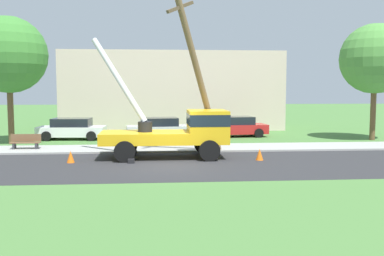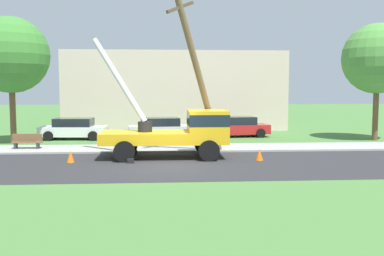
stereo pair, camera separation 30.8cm
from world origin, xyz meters
name	(u,v)px [view 1 (the left image)]	position (x,y,z in m)	size (l,w,h in m)	color
ground_plane	(164,136)	(0.00, 12.00, 0.00)	(120.00, 120.00, 0.00)	#477538
road_asphalt	(169,165)	(0.00, 0.00, 0.00)	(80.00, 7.38, 0.01)	#2B2B2D
sidewalk_strip	(166,148)	(0.00, 5.20, 0.05)	(80.00, 3.01, 0.10)	#9E9E99
utility_truck	(181,129)	(0.67, 2.11, 1.41)	(6.77, 3.20, 5.98)	gold
leaning_utility_pole	(197,71)	(1.54, 3.00, 4.33)	(3.14, 2.76, 8.48)	brown
traffic_cone_ahead	(260,154)	(4.35, 0.97, 0.28)	(0.36, 0.36, 0.56)	orange
traffic_cone_behind	(71,157)	(-4.53, 0.99, 0.28)	(0.36, 0.36, 0.56)	orange
traffic_cone_curbside	(203,149)	(1.87, 3.10, 0.28)	(0.36, 0.36, 0.56)	orange
parked_sedan_white	(72,129)	(-6.19, 10.38, 0.71)	(4.49, 2.17, 1.42)	silver
parked_sedan_silver	(159,128)	(-0.34, 10.44, 0.71)	(4.54, 2.27, 1.42)	#B7B7BF
parked_sedan_red	(235,127)	(5.03, 11.17, 0.71)	(4.55, 2.28, 1.42)	#B21E1E
park_bench	(26,142)	(-7.76, 5.26, 0.46)	(1.60, 0.45, 0.90)	brown
roadside_tree_near	(375,59)	(13.73, 8.42, 5.33)	(4.57, 4.57, 7.63)	brown
roadside_tree_far	(9,55)	(-9.47, 8.30, 5.43)	(4.65, 4.65, 7.78)	brown
lowrise_building_backdrop	(172,91)	(0.85, 18.13, 3.20)	(18.00, 6.00, 6.40)	beige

